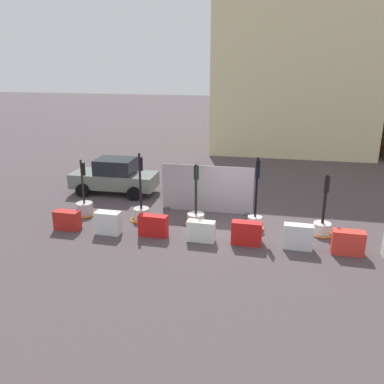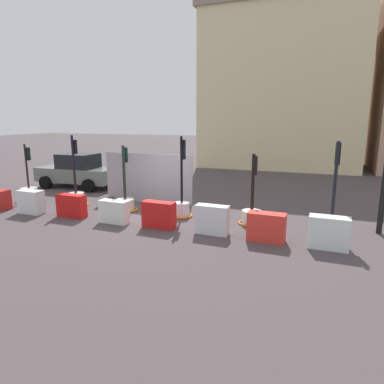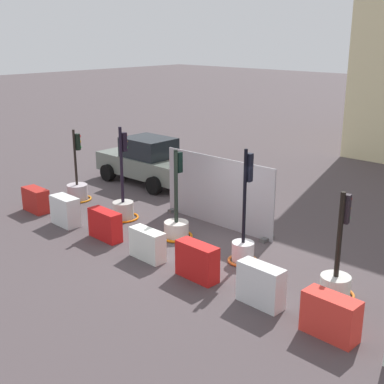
{
  "view_description": "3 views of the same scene",
  "coord_description": "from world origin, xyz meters",
  "views": [
    {
      "loc": [
        1.66,
        -15.25,
        6.55
      ],
      "look_at": [
        -1.53,
        0.47,
        1.28
      ],
      "focal_mm": 38.34,
      "sensor_mm": 36.0,
      "label": 1
    },
    {
      "loc": [
        5.7,
        -11.22,
        3.54
      ],
      "look_at": [
        1.42,
        0.34,
        0.91
      ],
      "focal_mm": 32.08,
      "sensor_mm": 36.0,
      "label": 2
    },
    {
      "loc": [
        8.47,
        -9.63,
        5.62
      ],
      "look_at": [
        -1.29,
        0.78,
        1.21
      ],
      "focal_mm": 48.59,
      "sensor_mm": 36.0,
      "label": 3
    }
  ],
  "objects": [
    {
      "name": "construction_barrier_2",
      "position": [
        -2.69,
        -1.32,
        0.42
      ],
      "size": [
        1.13,
        0.42,
        0.84
      ],
      "color": "red",
      "rests_on": "ground_plane"
    },
    {
      "name": "construction_barrier_7",
      "position": [
        6.12,
        -1.42,
        0.46
      ],
      "size": [
        1.1,
        0.5,
        0.92
      ],
      "color": "white",
      "rests_on": "ground_plane"
    },
    {
      "name": "traffic_light_0",
      "position": [
        -6.27,
        0.25,
        0.37
      ],
      "size": [
        0.95,
        0.95,
        2.48
      ],
      "color": "#B8ABB2",
      "rests_on": "ground_plane"
    },
    {
      "name": "construction_barrier_5",
      "position": [
        2.72,
        -1.35,
        0.46
      ],
      "size": [
        1.06,
        0.43,
        0.92
      ],
      "color": "silver",
      "rests_on": "ground_plane"
    },
    {
      "name": "traffic_light_4",
      "position": [
        3.69,
        0.11,
        0.42
      ],
      "size": [
        0.89,
        0.89,
        2.42
      ],
      "color": "silver",
      "rests_on": "ground_plane"
    },
    {
      "name": "traffic_light_5",
      "position": [
        6.23,
        0.03,
        0.55
      ],
      "size": [
        0.61,
        0.61,
        2.89
      ],
      "color": "silver",
      "rests_on": "ground_plane"
    },
    {
      "name": "construction_barrier_3",
      "position": [
        -0.8,
        -1.41,
        0.4
      ],
      "size": [
        1.05,
        0.42,
        0.79
      ],
      "color": "white",
      "rests_on": "ground_plane"
    },
    {
      "name": "site_fence_panel",
      "position": [
        -1.1,
        1.7,
        1.01
      ],
      "size": [
        4.07,
        0.5,
        2.11
      ],
      "color": "#9B99A0",
      "rests_on": "ground_plane"
    },
    {
      "name": "building_main_facade",
      "position": [
        2.81,
        17.05,
        5.93
      ],
      "size": [
        11.6,
        9.3,
        11.8
      ],
      "color": "beige",
      "rests_on": "ground_plane"
    },
    {
      "name": "traffic_light_2",
      "position": [
        -1.3,
        0.14,
        0.4
      ],
      "size": [
        0.94,
        0.94,
        2.56
      ],
      "color": "beige",
      "rests_on": "ground_plane"
    },
    {
      "name": "ground_plane",
      "position": [
        0.0,
        0.0,
        0.0
      ],
      "size": [
        120.0,
        120.0,
        0.0
      ],
      "primitive_type": "plane",
      "color": "#4A4043"
    },
    {
      "name": "construction_barrier_6",
      "position": [
        4.41,
        -1.43,
        0.43
      ],
      "size": [
        1.11,
        0.5,
        0.86
      ],
      "color": "red",
      "rests_on": "ground_plane"
    },
    {
      "name": "construction_barrier_4",
      "position": [
        0.88,
        -1.36,
        0.44
      ],
      "size": [
        1.11,
        0.45,
        0.88
      ],
      "color": "red",
      "rests_on": "ground_plane"
    },
    {
      "name": "traffic_light_3",
      "position": [
        1.11,
        0.13,
        0.51
      ],
      "size": [
        0.78,
        0.78,
        2.95
      ],
      "color": "silver",
      "rests_on": "ground_plane"
    },
    {
      "name": "car_grey_saloon",
      "position": [
        -6.11,
        3.41,
        0.85
      ],
      "size": [
        4.28,
        2.1,
        1.78
      ],
      "color": "slate",
      "rests_on": "ground_plane"
    },
    {
      "name": "traffic_light_1",
      "position": [
        -3.63,
        0.13,
        0.44
      ],
      "size": [
        0.96,
        0.96,
        2.91
      ],
      "color": "#BBB4AD",
      "rests_on": "ground_plane"
    },
    {
      "name": "construction_barrier_1",
      "position": [
        -4.47,
        -1.44,
        0.45
      ],
      "size": [
        0.99,
        0.5,
        0.89
      ],
      "color": "silver",
      "rests_on": "ground_plane"
    }
  ]
}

